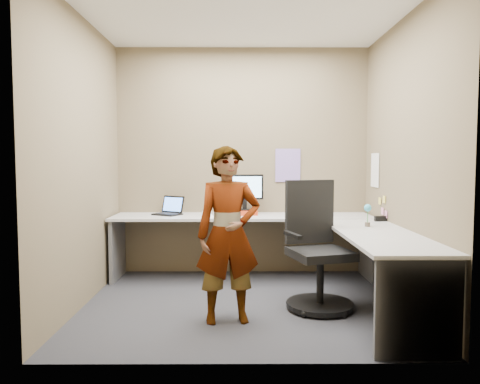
{
  "coord_description": "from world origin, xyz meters",
  "views": [
    {
      "loc": [
        -0.06,
        -4.35,
        1.37
      ],
      "look_at": [
        -0.03,
        0.25,
        1.05
      ],
      "focal_mm": 35.0,
      "sensor_mm": 36.0,
      "label": 1
    }
  ],
  "objects_px": {
    "monitor": "(245,189)",
    "person": "(228,235)",
    "office_chair": "(317,257)",
    "desk": "(286,236)"
  },
  "relations": [
    {
      "from": "desk",
      "to": "office_chair",
      "type": "xyz_separation_m",
      "value": [
        0.24,
        -0.48,
        -0.12
      ]
    },
    {
      "from": "monitor",
      "to": "person",
      "type": "relative_size",
      "value": 0.29
    },
    {
      "from": "monitor",
      "to": "office_chair",
      "type": "relative_size",
      "value": 0.38
    },
    {
      "from": "desk",
      "to": "monitor",
      "type": "distance_m",
      "value": 0.89
    },
    {
      "from": "person",
      "to": "office_chair",
      "type": "bearing_deg",
      "value": 15.17
    },
    {
      "from": "monitor",
      "to": "person",
      "type": "xyz_separation_m",
      "value": [
        -0.16,
        -1.51,
        -0.29
      ]
    },
    {
      "from": "desk",
      "to": "office_chair",
      "type": "distance_m",
      "value": 0.55
    },
    {
      "from": "person",
      "to": "monitor",
      "type": "bearing_deg",
      "value": 74.36
    },
    {
      "from": "person",
      "to": "desk",
      "type": "bearing_deg",
      "value": 46.58
    },
    {
      "from": "office_chair",
      "to": "person",
      "type": "xyz_separation_m",
      "value": [
        -0.81,
        -0.37,
        0.27
      ]
    }
  ]
}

